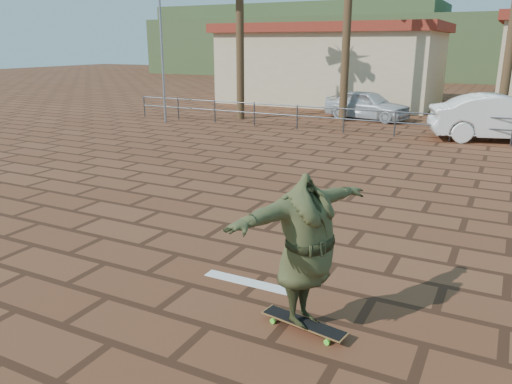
% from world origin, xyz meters
% --- Properties ---
extents(ground, '(120.00, 120.00, 0.00)m').
position_xyz_m(ground, '(0.00, 0.00, 0.00)').
color(ground, brown).
rests_on(ground, ground).
extents(paint_stripe, '(1.40, 0.22, 0.01)m').
position_xyz_m(paint_stripe, '(0.70, -1.20, 0.00)').
color(paint_stripe, white).
rests_on(paint_stripe, ground).
extents(guardrail, '(24.06, 0.06, 1.00)m').
position_xyz_m(guardrail, '(0.00, 12.00, 0.68)').
color(guardrail, '#47494F').
rests_on(guardrail, ground).
extents(flagpole, '(1.30, 0.10, 8.00)m').
position_xyz_m(flagpole, '(-9.87, 11.00, 4.64)').
color(flagpole, gray).
rests_on(flagpole, ground).
extents(building_west, '(12.60, 7.60, 4.50)m').
position_xyz_m(building_west, '(-6.00, 22.00, 2.28)').
color(building_west, beige).
rests_on(building_west, ground).
extents(hill_front, '(70.00, 18.00, 6.00)m').
position_xyz_m(hill_front, '(0.00, 50.00, 3.00)').
color(hill_front, '#384C28').
rests_on(hill_front, ground).
extents(hill_back, '(35.00, 14.00, 8.00)m').
position_xyz_m(hill_back, '(-22.00, 56.00, 4.00)').
color(hill_back, '#384C28').
rests_on(hill_back, ground).
extents(longboard, '(1.16, 0.43, 0.11)m').
position_xyz_m(longboard, '(1.93, -2.02, 0.09)').
color(longboard, olive).
rests_on(longboard, ground).
extents(skateboarder, '(1.39, 2.42, 1.90)m').
position_xyz_m(skateboarder, '(1.93, -2.02, 1.06)').
color(skateboarder, '#414424').
rests_on(skateboarder, longboard).
extents(car_silver, '(4.23, 2.41, 1.36)m').
position_xyz_m(car_silver, '(-2.15, 16.00, 0.68)').
color(car_silver, silver).
rests_on(car_silver, ground).
extents(car_white, '(5.32, 3.14, 1.66)m').
position_xyz_m(car_white, '(3.64, 13.00, 0.83)').
color(car_white, white).
rests_on(car_white, ground).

